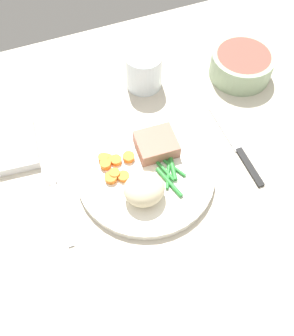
# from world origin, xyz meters

# --- Properties ---
(dining_table) EXTENTS (1.20, 0.90, 0.02)m
(dining_table) POSITION_xyz_m (0.00, 0.00, 0.01)
(dining_table) COLOR beige
(dining_table) RESTS_ON ground
(dinner_plate) EXTENTS (0.26, 0.26, 0.02)m
(dinner_plate) POSITION_xyz_m (0.00, 0.01, 0.03)
(dinner_plate) COLOR white
(dinner_plate) RESTS_ON dining_table
(meat_portion) EXTENTS (0.08, 0.07, 0.03)m
(meat_portion) POSITION_xyz_m (0.04, 0.05, 0.05)
(meat_portion) COLOR #A86B56
(meat_portion) RESTS_ON dinner_plate
(mashed_potatoes) EXTENTS (0.07, 0.07, 0.05)m
(mashed_potatoes) POSITION_xyz_m (-0.02, -0.03, 0.06)
(mashed_potatoes) COLOR beige
(mashed_potatoes) RESTS_ON dinner_plate
(carrot_slices) EXTENTS (0.07, 0.07, 0.01)m
(carrot_slices) POSITION_xyz_m (-0.05, 0.04, 0.04)
(carrot_slices) COLOR orange
(carrot_slices) RESTS_ON dinner_plate
(green_beans) EXTENTS (0.05, 0.09, 0.01)m
(green_beans) POSITION_xyz_m (0.04, -0.01, 0.04)
(green_beans) COLOR #2D8C38
(green_beans) RESTS_ON dinner_plate
(fork) EXTENTS (0.01, 0.17, 0.00)m
(fork) POSITION_xyz_m (-0.17, 0.01, 0.02)
(fork) COLOR silver
(fork) RESTS_ON dining_table
(knife) EXTENTS (0.02, 0.20, 0.01)m
(knife) POSITION_xyz_m (0.19, 0.01, 0.02)
(knife) COLOR black
(knife) RESTS_ON dining_table
(water_glass) EXTENTS (0.08, 0.08, 0.08)m
(water_glass) POSITION_xyz_m (0.08, 0.23, 0.05)
(water_glass) COLOR silver
(water_glass) RESTS_ON dining_table
(salad_bowl) EXTENTS (0.14, 0.14, 0.06)m
(salad_bowl) POSITION_xyz_m (0.29, 0.18, 0.05)
(salad_bowl) COLOR #99B28C
(salad_bowl) RESTS_ON dining_table
(napkin) EXTENTS (0.12, 0.14, 0.02)m
(napkin) POSITION_xyz_m (-0.23, 0.17, 0.03)
(napkin) COLOR white
(napkin) RESTS_ON dining_table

